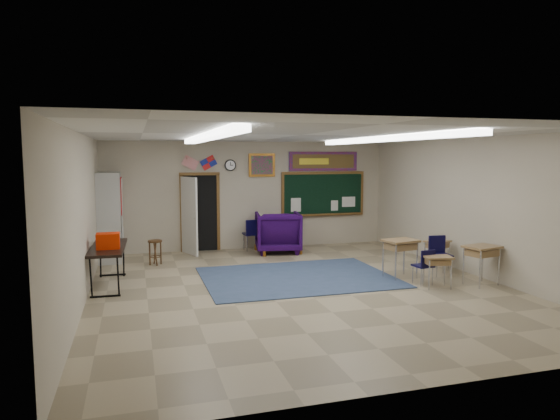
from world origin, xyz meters
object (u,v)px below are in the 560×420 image
object	(u,v)px
student_desk_front_right	(437,253)
wooden_stool	(155,252)
wingback_armchair	(278,232)
student_desk_front_left	(400,257)
folding_table	(109,264)

from	to	relation	value
student_desk_front_right	wooden_stool	size ratio (longest dim) A/B	1.14
wooden_stool	student_desk_front_right	bearing A→B (deg)	-20.15
wingback_armchair	student_desk_front_right	world-z (taller)	wingback_armchair
student_desk_front_left	folding_table	world-z (taller)	folding_table
student_desk_front_left	wingback_armchair	bearing A→B (deg)	105.52
student_desk_front_left	student_desk_front_right	bearing A→B (deg)	12.13
student_desk_front_right	folding_table	world-z (taller)	folding_table
student_desk_front_left	folding_table	size ratio (longest dim) A/B	0.42
wingback_armchair	wooden_stool	xyz separation A→B (m)	(-3.27, -0.72, -0.24)
wooden_stool	folding_table	bearing A→B (deg)	-118.97
student_desk_front_right	folding_table	xyz separation A→B (m)	(-7.20, 0.52, 0.07)
wingback_armchair	student_desk_front_left	size ratio (longest dim) A/B	1.46
wingback_armchair	student_desk_front_right	size ratio (longest dim) A/B	1.79
wingback_armchair	student_desk_front_right	distance (m)	4.22
student_desk_front_right	student_desk_front_left	bearing A→B (deg)	179.99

